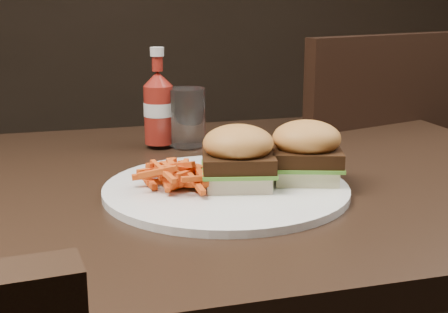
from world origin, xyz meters
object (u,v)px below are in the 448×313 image
object	(u,v)px
tumbler	(187,117)
ketchup_bottle	(159,115)
chair_far	(318,230)
dining_table	(185,191)
plate	(226,189)

from	to	relation	value
tumbler	ketchup_bottle	bearing A→B (deg)	169.97
chair_far	dining_table	bearing A→B (deg)	31.54
dining_table	tumbler	world-z (taller)	tumbler
plate	tumbler	distance (m)	0.29
chair_far	tumbler	world-z (taller)	tumbler
dining_table	chair_far	xyz separation A→B (m)	(0.46, 0.50, -0.30)
ketchup_bottle	tumbler	distance (m)	0.05
plate	chair_far	bearing A→B (deg)	54.60
plate	ketchup_bottle	distance (m)	0.30
dining_table	chair_far	size ratio (longest dim) A/B	2.53
chair_far	ketchup_bottle	size ratio (longest dim) A/B	4.56
dining_table	plate	xyz separation A→B (m)	(0.04, -0.09, 0.03)
plate	ketchup_bottle	xyz separation A→B (m)	(-0.04, 0.29, 0.06)
chair_far	ketchup_bottle	world-z (taller)	ketchup_bottle
plate	ketchup_bottle	size ratio (longest dim) A/B	3.29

